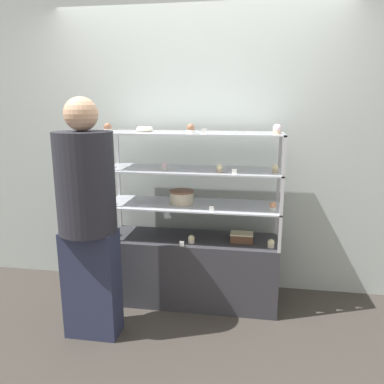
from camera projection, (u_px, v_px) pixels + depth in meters
ground_plane at (192, 299)px, 3.29m from camera, size 20.00×20.00×0.00m
back_wall at (199, 147)px, 3.36m from camera, size 8.00×0.05×2.60m
display_base at (192, 269)px, 3.23m from camera, size 1.44×0.46×0.57m
display_riser_lower at (192, 206)px, 3.10m from camera, size 1.44×0.46×0.30m
display_riser_middle at (192, 171)px, 3.03m from camera, size 1.44×0.46×0.30m
display_riser_upper at (192, 134)px, 2.97m from camera, size 1.44×0.46×0.30m
layer_cake_centerpiece at (182, 197)px, 3.12m from camera, size 0.20×0.20×0.11m
sheet_cake_frosted at (242, 237)px, 3.07m from camera, size 0.18×0.13×0.07m
cupcake_0 at (116, 232)px, 3.21m from camera, size 0.05×0.05×0.07m
cupcake_1 at (191, 239)px, 3.04m from camera, size 0.05×0.05×0.07m
cupcake_2 at (271, 244)px, 2.94m from camera, size 0.05×0.05×0.07m
price_tag_0 at (182, 244)px, 2.97m from camera, size 0.04×0.00×0.04m
cupcake_3 at (111, 201)px, 3.09m from camera, size 0.05×0.05×0.07m
cupcake_4 at (273, 206)px, 2.91m from camera, size 0.05×0.05×0.07m
price_tag_1 at (211, 209)px, 2.86m from camera, size 0.04×0.00×0.04m
cupcake_5 at (111, 164)px, 3.09m from camera, size 0.05×0.05×0.06m
cupcake_6 at (164, 166)px, 2.98m from camera, size 0.05×0.05×0.06m
cupcake_7 at (220, 168)px, 2.88m from camera, size 0.05×0.05×0.06m
cupcake_8 at (275, 169)px, 2.87m from camera, size 0.05×0.05×0.06m
price_tag_2 at (234, 172)px, 2.77m from camera, size 0.04×0.00×0.04m
cupcake_9 at (108, 128)px, 2.97m from camera, size 0.06×0.06×0.07m
cupcake_10 at (191, 129)px, 2.85m from camera, size 0.06×0.06×0.07m
cupcake_11 at (277, 129)px, 2.78m from camera, size 0.06×0.06×0.07m
price_tag_3 at (204, 131)px, 2.74m from camera, size 0.04×0.00×0.04m
donut_glazed at (145, 129)px, 3.04m from camera, size 0.13×0.13×0.04m
customer_figure at (88, 215)px, 2.61m from camera, size 0.40×0.40×1.72m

